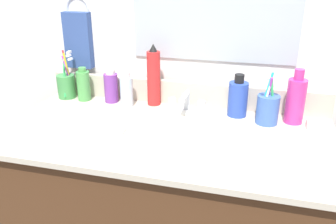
# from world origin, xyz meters

# --- Properties ---
(countertop) EXTENTS (1.07, 0.54, 0.02)m
(countertop) POSITION_xyz_m (0.00, 0.00, 0.84)
(countertop) COLOR beige
(countertop) RESTS_ON vanity_cabinet
(backsplash) EXTENTS (1.07, 0.02, 0.09)m
(backsplash) POSITION_xyz_m (0.00, 0.26, 0.89)
(backsplash) COLOR beige
(backsplash) RESTS_ON countertop
(back_wall) EXTENTS (2.17, 0.04, 1.30)m
(back_wall) POSITION_xyz_m (0.00, 0.32, 0.65)
(back_wall) COLOR white
(back_wall) RESTS_ON ground_plane
(towel_ring) EXTENTS (0.10, 0.01, 0.10)m
(towel_ring) POSITION_xyz_m (-0.44, 0.30, 1.19)
(towel_ring) COLOR silver
(hand_towel) EXTENTS (0.11, 0.04, 0.22)m
(hand_towel) POSITION_xyz_m (-0.44, 0.28, 1.07)
(hand_towel) COLOR #334C8C
(sink_basin) EXTENTS (0.36, 0.36, 0.11)m
(sink_basin) POSITION_xyz_m (0.03, -0.02, 0.82)
(sink_basin) COLOR white
(sink_basin) RESTS_ON countertop
(faucet) EXTENTS (0.16, 0.10, 0.08)m
(faucet) POSITION_xyz_m (0.03, 0.18, 0.88)
(faucet) COLOR silver
(faucet) RESTS_ON countertop
(bottle_gel_clear) EXTENTS (0.05, 0.05, 0.13)m
(bottle_gel_clear) POSITION_xyz_m (-0.20, 0.19, 0.91)
(bottle_gel_clear) COLOR silver
(bottle_gel_clear) RESTS_ON countertop
(bottle_shampoo_blue) EXTENTS (0.07, 0.07, 0.15)m
(bottle_shampoo_blue) POSITION_xyz_m (0.21, 0.20, 0.91)
(bottle_shampoo_blue) COLOR #2D4CB2
(bottle_shampoo_blue) RESTS_ON countertop
(bottle_toner_green) EXTENTS (0.05, 0.05, 0.13)m
(bottle_toner_green) POSITION_xyz_m (-0.39, 0.20, 0.91)
(bottle_toner_green) COLOR #4C9E4C
(bottle_toner_green) RESTS_ON countertop
(bottle_soap_pink) EXTENTS (0.06, 0.06, 0.19)m
(bottle_soap_pink) POSITION_xyz_m (0.40, 0.19, 0.93)
(bottle_soap_pink) COLOR #D8338C
(bottle_soap_pink) RESTS_ON countertop
(bottle_spray_red) EXTENTS (0.05, 0.05, 0.23)m
(bottle_spray_red) POSITION_xyz_m (-0.11, 0.23, 0.96)
(bottle_spray_red) COLOR red
(bottle_spray_red) RESTS_ON countertop
(bottle_cream_purple) EXTENTS (0.05, 0.05, 0.13)m
(bottle_cream_purple) POSITION_xyz_m (-0.28, 0.21, 0.91)
(bottle_cream_purple) COLOR #7A3899
(bottle_cream_purple) RESTS_ON countertop
(cup_green) EXTENTS (0.07, 0.08, 0.19)m
(cup_green) POSITION_xyz_m (-0.47, 0.21, 0.90)
(cup_green) COLOR #3F8C47
(cup_green) RESTS_ON countertop
(cup_blue_plastic) EXTENTS (0.07, 0.09, 0.18)m
(cup_blue_plastic) POSITION_xyz_m (0.31, 0.16, 0.90)
(cup_blue_plastic) COLOR #3F66B7
(cup_blue_plastic) RESTS_ON countertop
(soap_bar) EXTENTS (0.06, 0.04, 0.02)m
(soap_bar) POSITION_xyz_m (0.48, 0.15, 0.86)
(soap_bar) COLOR white
(soap_bar) RESTS_ON countertop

